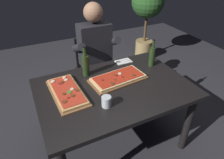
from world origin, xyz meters
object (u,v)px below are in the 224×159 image
tumbler_near_camera (106,102)px  diner_chair (94,67)px  wine_bottle_dark (152,56)px  oil_bottle_amber (86,64)px  pizza_rectangular_front (118,78)px  potted_plant_corner (147,11)px  seated_diner (96,53)px  pizza_rectangular_left (67,92)px  dining_table (114,95)px

tumbler_near_camera → diner_chair: diner_chair is taller
wine_bottle_dark → oil_bottle_amber: 0.72m
pizza_rectangular_front → wine_bottle_dark: wine_bottle_dark is taller
diner_chair → potted_plant_corner: 1.56m
diner_chair → potted_plant_corner: size_ratio=0.65×
seated_diner → potted_plant_corner: 1.58m
oil_bottle_amber → tumbler_near_camera: size_ratio=3.38×
diner_chair → seated_diner: size_ratio=0.65×
wine_bottle_dark → diner_chair: bearing=122.5°
pizza_rectangular_left → oil_bottle_amber: oil_bottle_amber is taller
tumbler_near_camera → diner_chair: size_ratio=0.11×
tumbler_near_camera → diner_chair: (0.30, 1.07, -0.30)m
dining_table → seated_diner: 0.75m
potted_plant_corner → seated_diner: bearing=-146.8°
wine_bottle_dark → dining_table: bearing=-160.7°
dining_table → potted_plant_corner: potted_plant_corner is taller
dining_table → pizza_rectangular_left: 0.45m
pizza_rectangular_front → seated_diner: seated_diner is taller
pizza_rectangular_front → pizza_rectangular_left: (-0.51, -0.00, 0.00)m
dining_table → pizza_rectangular_left: bearing=168.7°
seated_diner → pizza_rectangular_left: bearing=-129.9°
diner_chair → potted_plant_corner: bearing=29.4°
wine_bottle_dark → oil_bottle_amber: size_ratio=0.96×
pizza_rectangular_front → tumbler_near_camera: size_ratio=6.20×
oil_bottle_amber → diner_chair: (0.28, 0.55, -0.37)m
dining_table → oil_bottle_amber: 0.41m
oil_bottle_amber → potted_plant_corner: (1.59, 1.28, 0.05)m
pizza_rectangular_left → oil_bottle_amber: bearing=40.9°
diner_chair → seated_diner: (-0.00, -0.12, 0.26)m
pizza_rectangular_left → potted_plant_corner: bearing=39.1°
pizza_rectangular_left → wine_bottle_dark: size_ratio=1.83×
seated_diner → diner_chair: bearing=90.0°
oil_bottle_amber → tumbler_near_camera: bearing=-91.8°
pizza_rectangular_front → wine_bottle_dark: 0.48m
dining_table → tumbler_near_camera: size_ratio=15.19×
dining_table → pizza_rectangular_front: (0.08, 0.09, 0.12)m
wine_bottle_dark → potted_plant_corner: (0.89, 1.40, 0.06)m
diner_chair → potted_plant_corner: (1.31, 0.74, 0.42)m
seated_diner → dining_table: bearing=-99.3°
pizza_rectangular_left → seated_diner: size_ratio=0.41×
dining_table → oil_bottle_amber: (-0.16, 0.31, 0.22)m
diner_chair → oil_bottle_amber: bearing=-117.4°
tumbler_near_camera → seated_diner: 1.00m
oil_bottle_amber → potted_plant_corner: bearing=38.8°
tumbler_near_camera → potted_plant_corner: potted_plant_corner is taller
diner_chair → seated_diner: 0.28m
wine_bottle_dark → seated_diner: bearing=127.9°
pizza_rectangular_front → diner_chair: 0.82m
dining_table → tumbler_near_camera: bearing=-129.7°
pizza_rectangular_front → potted_plant_corner: potted_plant_corner is taller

